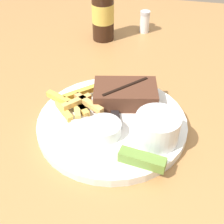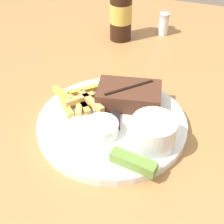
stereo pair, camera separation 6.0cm
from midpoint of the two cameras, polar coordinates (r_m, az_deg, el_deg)
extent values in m
cube|color=#A87542|center=(0.64, 2.69, -4.07)|extent=(1.33, 1.44, 0.04)
cylinder|color=#A87542|center=(1.56, -12.08, 7.16)|extent=(0.06, 0.06, 0.72)
cylinder|color=white|center=(0.62, 2.77, -2.29)|extent=(0.30, 0.30, 0.01)
cylinder|color=white|center=(0.62, 2.79, -1.68)|extent=(0.30, 0.30, 0.00)
cube|color=#512D1E|center=(0.65, 5.79, 2.95)|extent=(0.14, 0.10, 0.04)
cube|color=black|center=(0.64, 5.91, 4.37)|extent=(0.08, 0.08, 0.00)
cube|color=gold|center=(0.66, -6.37, 3.22)|extent=(0.06, 0.03, 0.01)
cube|color=#E9AA5B|center=(0.63, -1.16, 1.86)|extent=(0.07, 0.05, 0.01)
cube|color=#D9B059|center=(0.65, -2.93, 1.83)|extent=(0.04, 0.05, 0.01)
cube|color=gold|center=(0.64, -5.69, 0.84)|extent=(0.05, 0.05, 0.01)
cube|color=#E1AC57|center=(0.64, -3.29, 2.28)|extent=(0.05, 0.06, 0.01)
cube|color=yellow|center=(0.66, -2.46, 3.88)|extent=(0.06, 0.06, 0.01)
cube|color=gold|center=(0.64, -2.71, 1.35)|extent=(0.05, 0.05, 0.01)
cube|color=#D6B059|center=(0.64, -3.34, 0.90)|extent=(0.03, 0.06, 0.01)
cylinder|color=white|center=(0.56, 10.68, -3.86)|extent=(0.08, 0.08, 0.06)
cylinder|color=beige|center=(0.54, 10.95, -2.22)|extent=(0.07, 0.07, 0.01)
cylinder|color=silver|center=(0.58, 1.06, -3.10)|extent=(0.06, 0.06, 0.03)
cylinder|color=#C67A4C|center=(0.57, 1.07, -2.41)|extent=(0.06, 0.06, 0.01)
cube|color=olive|center=(0.53, 7.22, -9.25)|extent=(0.08, 0.03, 0.02)
cube|color=#B7B7BC|center=(0.62, -5.34, -0.76)|extent=(0.10, 0.03, 0.00)
cube|color=#B7B7BC|center=(0.61, 0.83, -1.54)|extent=(0.03, 0.01, 0.00)
cube|color=#B7B7BC|center=(0.62, 0.88, -1.26)|extent=(0.03, 0.01, 0.00)
cube|color=#B7B7BC|center=(0.62, 0.92, -0.99)|extent=(0.03, 0.01, 0.00)
cube|color=#B7B7BC|center=(0.68, 3.37, 3.12)|extent=(0.05, 0.11, 0.00)
cube|color=black|center=(0.61, 3.54, -1.37)|extent=(0.03, 0.06, 0.01)
cylinder|color=black|center=(0.91, 3.59, 17.22)|extent=(0.06, 0.06, 0.14)
cylinder|color=gold|center=(0.91, 3.61, 17.64)|extent=(0.06, 0.06, 0.05)
cylinder|color=white|center=(0.97, 11.21, 15.16)|extent=(0.03, 0.03, 0.05)
cylinder|color=#B7B7BC|center=(0.96, 11.47, 16.92)|extent=(0.03, 0.03, 0.01)
camera|label=1|loc=(0.03, -87.14, 2.43)|focal=50.00mm
camera|label=2|loc=(0.03, 92.86, -2.43)|focal=50.00mm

